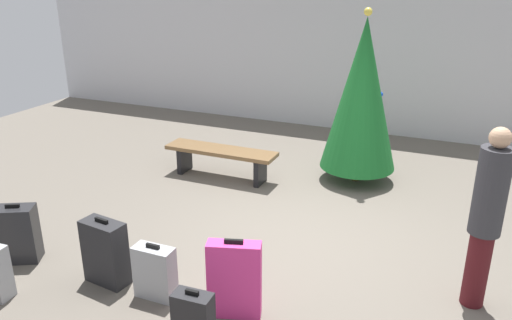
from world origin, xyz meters
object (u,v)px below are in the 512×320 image
suitcase_1 (155,272)px  suitcase_7 (234,280)px  suitcase_0 (18,234)px  waiting_bench (221,155)px  suitcase_5 (105,252)px  traveller_0 (487,215)px  holiday_tree (362,95)px

suitcase_1 → suitcase_7: bearing=3.7°
suitcase_0 → suitcase_7: bearing=1.7°
waiting_bench → suitcase_5: (0.21, -3.05, -0.02)m
suitcase_7 → suitcase_0: bearing=-178.3°
suitcase_1 → suitcase_5: (-0.62, 0.02, 0.07)m
waiting_bench → traveller_0: traveller_0 is taller
holiday_tree → suitcase_1: (-1.16, -3.80, -1.08)m
suitcase_1 → suitcase_7: size_ratio=0.73×
traveller_0 → suitcase_1: traveller_0 is taller
suitcase_5 → suitcase_7: 1.47m
waiting_bench → suitcase_1: (0.83, -3.07, -0.09)m
suitcase_0 → suitcase_5: bearing=2.1°
suitcase_5 → suitcase_7: size_ratio=0.91×
holiday_tree → suitcase_0: (-2.96, -3.83, -1.03)m
waiting_bench → suitcase_1: 3.18m
suitcase_0 → suitcase_5: 1.18m
suitcase_0 → traveller_0: bearing=13.9°
suitcase_1 → suitcase_5: size_ratio=0.81×
holiday_tree → suitcase_5: 4.30m
waiting_bench → traveller_0: 4.26m
waiting_bench → traveller_0: bearing=-27.2°
holiday_tree → suitcase_5: holiday_tree is taller
waiting_bench → suitcase_0: size_ratio=2.58×
holiday_tree → suitcase_1: size_ratio=4.39×
waiting_bench → traveller_0: size_ratio=0.99×
suitcase_0 → suitcase_7: size_ratio=0.86×
suitcase_0 → suitcase_5: suitcase_5 is taller
traveller_0 → suitcase_0: 4.90m
suitcase_7 → holiday_tree: bearing=85.2°
holiday_tree → traveller_0: bearing=-56.6°
traveller_0 → suitcase_5: (-3.54, -1.12, -0.62)m
holiday_tree → suitcase_5: bearing=-115.2°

